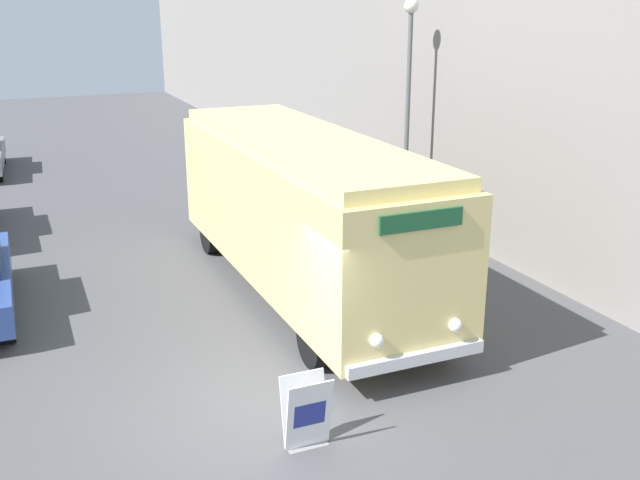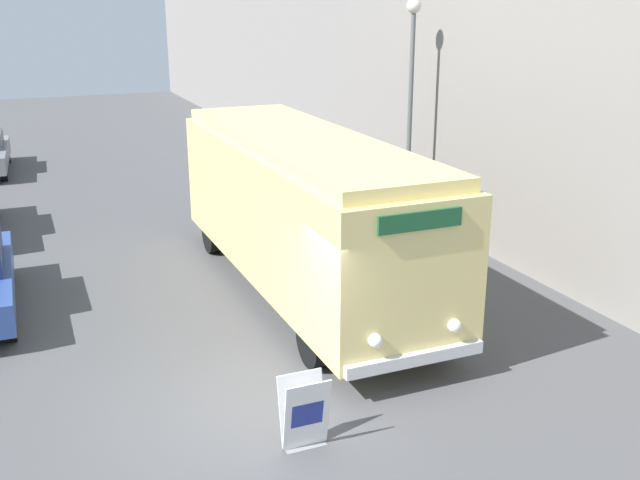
{
  "view_description": "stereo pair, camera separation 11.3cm",
  "coord_description": "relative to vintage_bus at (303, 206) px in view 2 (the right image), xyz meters",
  "views": [
    {
      "loc": [
        -3.1,
        -9.12,
        5.88
      ],
      "look_at": [
        1.8,
        2.14,
        1.88
      ],
      "focal_mm": 42.0,
      "sensor_mm": 36.0,
      "label": 1
    },
    {
      "loc": [
        -3.0,
        -9.16,
        5.88
      ],
      "look_at": [
        1.8,
        2.14,
        1.88
      ],
      "focal_mm": 42.0,
      "sensor_mm": 36.0,
      "label": 2
    }
  ],
  "objects": [
    {
      "name": "ground_plane",
      "position": [
        -2.4,
        -4.42,
        -1.84
      ],
      "size": [
        80.0,
        80.0,
        0.0
      ],
      "primitive_type": "plane",
      "color": "#4C4C4F"
    },
    {
      "name": "building_wall_right",
      "position": [
        5.03,
        5.58,
        1.66
      ],
      "size": [
        0.3,
        60.0,
        6.99
      ],
      "color": "gray",
      "rests_on": "ground_plane"
    },
    {
      "name": "vintage_bus",
      "position": [
        0.0,
        0.0,
        0.0
      ],
      "size": [
        2.51,
        9.31,
        3.28
      ],
      "color": "black",
      "rests_on": "ground_plane"
    },
    {
      "name": "sign_board",
      "position": [
        -2.11,
        -5.31,
        -1.33
      ],
      "size": [
        0.65,
        0.39,
        1.04
      ],
      "color": "gray",
      "rests_on": "ground_plane"
    },
    {
      "name": "streetlamp",
      "position": [
        4.06,
        2.89,
        2.01
      ],
      "size": [
        0.36,
        0.36,
        5.85
      ],
      "color": "#595E60",
      "rests_on": "ground_plane"
    }
  ]
}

